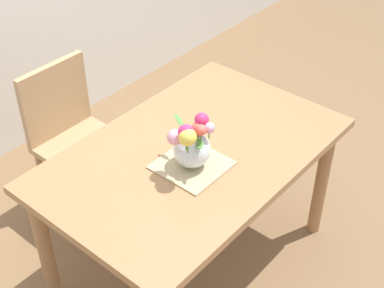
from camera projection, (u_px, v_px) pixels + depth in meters
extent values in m
plane|color=brown|center=(193.00, 260.00, 2.99)|extent=(12.00, 12.00, 0.00)
cube|color=#9E7047|center=(193.00, 154.00, 2.55)|extent=(1.41, 0.90, 0.04)
cylinder|color=#9E7047|center=(321.00, 181.00, 2.97)|extent=(0.07, 0.07, 0.71)
cylinder|color=#9E7047|center=(45.00, 249.00, 2.59)|extent=(0.07, 0.07, 0.71)
cylinder|color=#9E7047|center=(212.00, 129.00, 3.35)|extent=(0.07, 0.07, 0.71)
cube|color=tan|center=(84.00, 147.00, 3.03)|extent=(0.42, 0.42, 0.04)
cylinder|color=tan|center=(133.00, 178.00, 3.20)|extent=(0.04, 0.04, 0.44)
cylinder|color=tan|center=(86.00, 212.00, 2.98)|extent=(0.04, 0.04, 0.44)
cylinder|color=tan|center=(91.00, 153.00, 3.38)|extent=(0.04, 0.04, 0.44)
cylinder|color=tan|center=(43.00, 183.00, 3.16)|extent=(0.04, 0.04, 0.44)
cube|color=tan|center=(55.00, 100.00, 2.99)|extent=(0.42, 0.04, 0.42)
cube|color=tan|center=(192.00, 165.00, 2.45)|extent=(0.29, 0.29, 0.01)
sphere|color=silver|center=(192.00, 150.00, 2.40)|extent=(0.16, 0.16, 0.16)
sphere|color=#EFD14C|center=(188.00, 137.00, 2.24)|extent=(0.08, 0.08, 0.08)
cylinder|color=#478438|center=(188.00, 145.00, 2.26)|extent=(0.01, 0.01, 0.08)
sphere|color=#D12D66|center=(186.00, 132.00, 2.24)|extent=(0.07, 0.07, 0.07)
cylinder|color=#478438|center=(186.00, 141.00, 2.27)|extent=(0.01, 0.01, 0.09)
sphere|color=#EA9EBC|center=(209.00, 128.00, 2.33)|extent=(0.05, 0.05, 0.05)
cylinder|color=#478438|center=(209.00, 133.00, 2.35)|extent=(0.01, 0.01, 0.05)
sphere|color=#E55B4C|center=(201.00, 130.00, 2.28)|extent=(0.05, 0.05, 0.05)
cylinder|color=#478438|center=(201.00, 137.00, 2.31)|extent=(0.01, 0.01, 0.08)
sphere|color=#D12D66|center=(202.00, 120.00, 2.34)|extent=(0.06, 0.06, 0.06)
cylinder|color=#478438|center=(202.00, 127.00, 2.36)|extent=(0.01, 0.01, 0.08)
sphere|color=#EA9EBC|center=(175.00, 137.00, 2.31)|extent=(0.07, 0.07, 0.07)
cylinder|color=#478438|center=(175.00, 141.00, 2.32)|extent=(0.01, 0.01, 0.04)
sphere|color=#E55B4C|center=(199.00, 129.00, 2.34)|extent=(0.06, 0.06, 0.06)
cylinder|color=#478438|center=(199.00, 133.00, 2.35)|extent=(0.01, 0.01, 0.05)
ellipsoid|color=#478438|center=(199.00, 147.00, 2.30)|extent=(0.05, 0.07, 0.03)
ellipsoid|color=#478438|center=(199.00, 141.00, 2.32)|extent=(0.04, 0.07, 0.02)
ellipsoid|color=#478438|center=(179.00, 120.00, 2.42)|extent=(0.04, 0.07, 0.03)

